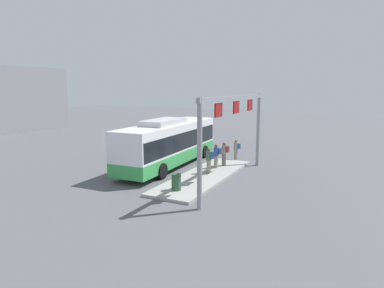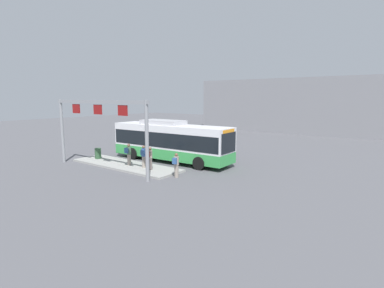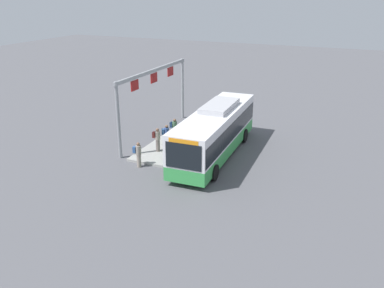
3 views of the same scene
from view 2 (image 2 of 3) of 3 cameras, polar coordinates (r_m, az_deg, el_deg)
ground_plane at (r=25.98m, az=-3.94°, el=-3.24°), size 120.00×120.00×0.00m
platform_curb at (r=24.69m, az=-12.40°, el=-3.86°), size 10.00×2.80×0.16m
bus_main at (r=25.67m, az=-3.99°, el=0.72°), size 11.05×2.98×3.46m
person_boarding at (r=20.60m, az=-2.97°, el=-3.85°), size 0.41×0.57×1.67m
person_waiting_near at (r=22.25m, az=-7.88°, el=-2.56°), size 0.37×0.55×1.67m
person_waiting_mid at (r=23.04m, az=-9.02°, el=-2.20°), size 0.52×0.60×1.67m
person_waiting_far at (r=24.07m, az=-11.74°, el=-1.81°), size 0.35×0.53×1.67m
platform_sign_gantry at (r=23.13m, az=-17.10°, el=4.45°), size 10.28×0.24×5.20m
station_building at (r=51.19m, az=18.28°, el=6.83°), size 28.86×8.00×8.18m
trash_bin at (r=27.41m, az=-17.14°, el=-1.68°), size 0.52×0.52×0.90m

